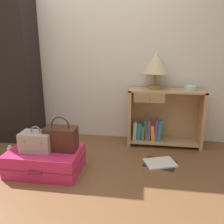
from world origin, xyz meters
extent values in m
plane|color=brown|center=(0.00, 0.00, 0.00)|extent=(9.00, 9.00, 0.00)
cube|color=silver|center=(0.00, 1.50, 1.30)|extent=(6.40, 0.10, 2.60)
cube|color=black|center=(-1.27, 1.20, 1.02)|extent=(0.98, 0.45, 2.04)
cube|color=tan|center=(0.51, 1.26, 0.38)|extent=(0.04, 0.32, 0.76)
cube|color=tan|center=(1.44, 1.26, 0.38)|extent=(0.04, 0.32, 0.76)
cube|color=tan|center=(0.98, 1.26, 0.75)|extent=(0.97, 0.32, 0.02)
cube|color=tan|center=(0.98, 1.26, 0.06)|extent=(0.89, 0.32, 0.02)
cube|color=tan|center=(0.98, 1.41, 0.38)|extent=(0.89, 0.01, 0.74)
cube|color=#A68259|center=(0.76, 1.11, 0.68)|extent=(0.39, 0.02, 0.12)
sphere|color=#9E844C|center=(0.76, 1.10, 0.68)|extent=(0.02, 0.02, 0.02)
cube|color=beige|center=(0.59, 1.24, 0.18)|extent=(0.05, 0.10, 0.24)
cube|color=teal|center=(0.64, 1.24, 0.18)|extent=(0.07, 0.10, 0.23)
cube|color=#726659|center=(0.70, 1.24, 0.16)|extent=(0.04, 0.12, 0.20)
cube|color=green|center=(0.73, 1.24, 0.20)|extent=(0.05, 0.09, 0.28)
cube|color=purple|center=(0.77, 1.24, 0.20)|extent=(0.04, 0.09, 0.27)
cube|color=gold|center=(0.83, 1.24, 0.17)|extent=(0.06, 0.10, 0.21)
cube|color=purple|center=(0.87, 1.24, 0.21)|extent=(0.03, 0.12, 0.29)
cube|color=teal|center=(0.91, 1.24, 0.21)|extent=(0.06, 0.11, 0.28)
cylinder|color=olive|center=(0.83, 1.29, 0.79)|extent=(0.17, 0.17, 0.05)
cylinder|color=olive|center=(0.83, 1.29, 0.89)|extent=(0.04, 0.04, 0.16)
cone|color=beige|center=(0.83, 1.29, 1.11)|extent=(0.34, 0.34, 0.28)
cylinder|color=silver|center=(1.27, 1.28, 0.79)|extent=(0.16, 0.16, 0.06)
cube|color=#DB2860|center=(-0.33, 0.36, 0.12)|extent=(0.76, 0.51, 0.25)
cube|color=maroon|center=(-0.33, 0.36, 0.12)|extent=(0.77, 0.52, 0.01)
cube|color=maroon|center=(-0.33, 0.09, 0.12)|extent=(0.14, 0.02, 0.03)
cube|color=#A89E8E|center=(-0.40, 0.34, 0.35)|extent=(0.33, 0.20, 0.20)
torus|color=slate|center=(-0.40, 0.34, 0.47)|extent=(0.11, 0.02, 0.11)
cube|color=tan|center=(-0.49, 0.23, 0.39)|extent=(0.02, 0.01, 0.02)
cube|color=tan|center=(-0.31, 0.23, 0.39)|extent=(0.02, 0.01, 0.02)
cube|color=#472319|center=(-0.16, 0.40, 0.37)|extent=(0.34, 0.20, 0.25)
torus|color=#472319|center=(-0.16, 0.40, 0.51)|extent=(0.20, 0.01, 0.20)
cylinder|color=white|center=(-0.79, 0.45, 0.10)|extent=(0.06, 0.06, 0.20)
cylinder|color=silver|center=(-0.79, 0.45, 0.21)|extent=(0.04, 0.04, 0.02)
cube|color=white|center=(0.91, 0.69, 0.01)|extent=(0.41, 0.35, 0.02)
cube|color=black|center=(0.91, 0.69, 0.00)|extent=(0.41, 0.35, 0.01)
camera|label=1|loc=(0.73, -1.86, 1.37)|focal=38.65mm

